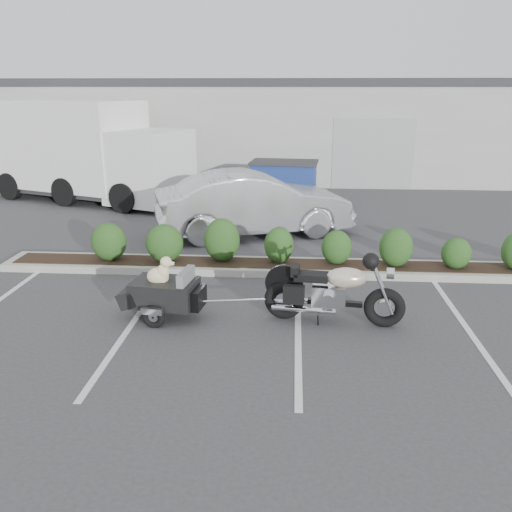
# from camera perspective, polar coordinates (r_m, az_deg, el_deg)

# --- Properties ---
(ground) EXTENTS (90.00, 90.00, 0.00)m
(ground) POSITION_cam_1_polar(r_m,az_deg,el_deg) (9.41, -2.94, -5.76)
(ground) COLOR #38383A
(ground) RESTS_ON ground
(planter_kerb) EXTENTS (12.00, 1.00, 0.15)m
(planter_kerb) POSITION_cam_1_polar(r_m,az_deg,el_deg) (11.38, 3.38, -1.20)
(planter_kerb) COLOR #9E9E93
(planter_kerb) RESTS_ON ground
(building) EXTENTS (26.00, 10.00, 4.00)m
(building) POSITION_cam_1_polar(r_m,az_deg,el_deg) (25.66, 1.63, 13.59)
(building) COLOR #9EA099
(building) RESTS_ON ground
(motorcycle) EXTENTS (2.29, 0.86, 1.31)m
(motorcycle) POSITION_cam_1_polar(r_m,az_deg,el_deg) (8.83, 8.14, -3.84)
(motorcycle) COLOR black
(motorcycle) RESTS_ON ground
(pet_trailer) EXTENTS (1.84, 1.04, 1.09)m
(pet_trailer) POSITION_cam_1_polar(r_m,az_deg,el_deg) (9.10, -9.67, -3.71)
(pet_trailer) COLOR black
(pet_trailer) RESTS_ON ground
(sedan) EXTENTS (5.28, 3.23, 1.64)m
(sedan) POSITION_cam_1_polar(r_m,az_deg,el_deg) (13.99, -0.20, 5.53)
(sedan) COLOR silver
(sedan) RESTS_ON ground
(dumpster) EXTENTS (2.26, 1.65, 1.40)m
(dumpster) POSITION_cam_1_polar(r_m,az_deg,el_deg) (17.82, 2.96, 7.73)
(dumpster) COLOR navy
(dumpster) RESTS_ON ground
(delivery_truck) EXTENTS (7.48, 4.71, 3.27)m
(delivery_truck) POSITION_cam_1_polar(r_m,az_deg,el_deg) (19.14, -17.05, 10.27)
(delivery_truck) COLOR white
(delivery_truck) RESTS_ON ground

